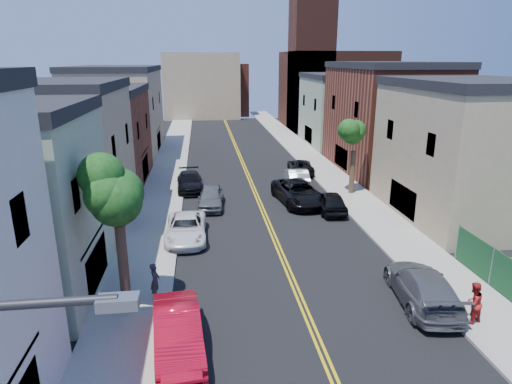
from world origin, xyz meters
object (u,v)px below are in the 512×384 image
object	(u,v)px
black_car_left	(190,182)
dark_car_right_far	(300,167)
pedestrian_left	(155,281)
red_sedan	(178,332)
silver_car_right	(297,178)
pedestrian_right	(473,303)
black_suv_lane	(298,192)
white_pickup	(186,228)
grey_car_right	(422,286)
black_car_right	(330,201)
grey_car_left	(211,198)

from	to	relation	value
black_car_left	dark_car_right_far	xyz separation A→B (m)	(10.71, 4.47, -0.06)
black_car_left	pedestrian_left	distance (m)	18.17
red_sedan	silver_car_right	world-z (taller)	red_sedan
black_car_left	pedestrian_right	distance (m)	24.98
black_suv_lane	dark_car_right_far	bearing A→B (deg)	69.00
white_pickup	black_car_left	world-z (taller)	black_car_left
red_sedan	pedestrian_right	size ratio (longest dim) A/B	2.75
red_sedan	grey_car_right	distance (m)	11.21
black_car_right	white_pickup	bearing A→B (deg)	24.81
red_sedan	dark_car_right_far	world-z (taller)	red_sedan
white_pickup	black_car_left	bearing A→B (deg)	90.57
white_pickup	dark_car_right_far	size ratio (longest dim) A/B	1.06
black_car_left	silver_car_right	world-z (taller)	silver_car_right
pedestrian_right	red_sedan	bearing A→B (deg)	-17.49
pedestrian_right	grey_car_right	bearing A→B (deg)	-77.20
silver_car_right	black_suv_lane	xyz separation A→B (m)	(-0.85, -4.60, 0.06)
red_sedan	pedestrian_left	bearing A→B (deg)	101.49
black_car_right	pedestrian_left	world-z (taller)	pedestrian_left
dark_car_right_far	silver_car_right	bearing A→B (deg)	79.97
white_pickup	dark_car_right_far	world-z (taller)	white_pickup
black_car_right	black_suv_lane	size ratio (longest dim) A/B	0.72
pedestrian_left	black_suv_lane	bearing A→B (deg)	-29.80
white_pickup	black_car_right	world-z (taller)	black_car_right
black_car_right	pedestrian_left	xyz separation A→B (m)	(-11.63, -11.22, 0.24)
dark_car_right_far	black_suv_lane	xyz separation A→B (m)	(-2.21, -9.17, 0.19)
silver_car_right	pedestrian_left	size ratio (longest dim) A/B	2.89
grey_car_right	pedestrian_right	size ratio (longest dim) A/B	3.09
black_car_right	pedestrian_left	distance (m)	16.16
grey_car_right	black_suv_lane	bearing A→B (deg)	-73.43
red_sedan	pedestrian_right	xyz separation A→B (m)	(12.20, 0.20, 0.24)
pedestrian_right	white_pickup	bearing A→B (deg)	-60.11
grey_car_left	black_car_right	xyz separation A→B (m)	(8.73, -2.02, -0.01)
black_suv_lane	pedestrian_right	size ratio (longest dim) A/B	3.45
black_suv_lane	pedestrian_right	distance (m)	17.50
dark_car_right_far	white_pickup	bearing A→B (deg)	61.77
red_sedan	silver_car_right	size ratio (longest dim) A/B	1.01
dark_car_right_far	pedestrian_left	distance (m)	25.55
pedestrian_left	silver_car_right	bearing A→B (deg)	-24.30
grey_car_left	grey_car_right	world-z (taller)	grey_car_right
red_sedan	black_car_right	distance (m)	18.35
white_pickup	grey_car_right	xyz separation A→B (m)	(11.00, -8.88, 0.09)
black_car_right	silver_car_right	world-z (taller)	silver_car_right
black_car_right	silver_car_right	distance (m)	6.90
grey_car_right	black_car_right	distance (m)	12.92
white_pickup	pedestrian_right	world-z (taller)	pedestrian_right
black_suv_lane	white_pickup	bearing A→B (deg)	-151.12
white_pickup	grey_car_left	bearing A→B (deg)	74.88
black_car_right	dark_car_right_far	world-z (taller)	black_car_right
black_suv_lane	pedestrian_left	size ratio (longest dim) A/B	3.65
black_car_right	pedestrian_right	world-z (taller)	pedestrian_right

